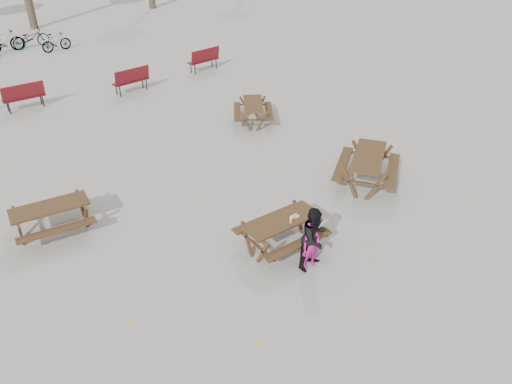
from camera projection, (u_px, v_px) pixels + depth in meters
ground at (281, 247)px, 11.63m from camera, size 80.00×80.00×0.00m
main_picnic_table at (282, 226)px, 11.32m from camera, size 1.80×1.45×0.78m
food_tray at (295, 216)px, 11.30m from camera, size 0.18×0.11×0.03m
bread_roll at (295, 215)px, 11.27m from camera, size 0.14×0.06×0.05m
soda_bottle at (291, 220)px, 11.09m from camera, size 0.07×0.07×0.17m
child at (311, 246)px, 10.76m from camera, size 0.45×0.34×1.13m
adult at (314, 238)px, 10.69m from camera, size 0.82×0.69×1.49m
picnic_table_east at (367, 169)px, 13.87m from camera, size 2.62×2.53×0.88m
picnic_table_north at (52, 220)px, 11.90m from camera, size 1.91×1.60×0.76m
picnic_table_far at (253, 113)px, 17.47m from camera, size 2.04×2.14×0.72m
park_bench_row at (84, 84)px, 19.50m from camera, size 11.90×1.63×1.03m
fallen_leaves at (239, 194)px, 13.60m from camera, size 11.00×11.00×0.01m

